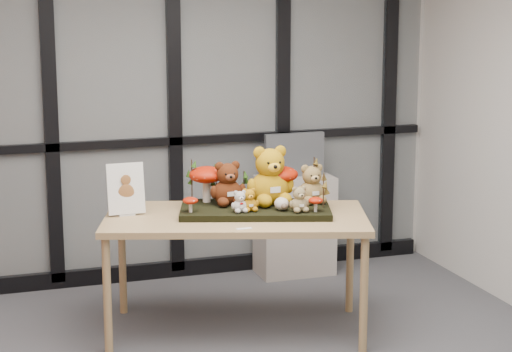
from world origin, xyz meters
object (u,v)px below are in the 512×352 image
object	(u,v)px
bear_brown_medium	(227,181)
bear_white_bow	(240,200)
diorama_tray	(255,210)
mushroom_front_left	(191,204)
bear_small_yellow	(249,198)
cabinet	(295,225)
sign_holder	(126,191)
mushroom_back_right	(280,182)
bear_tan_back	(312,182)
mushroom_back_left	(207,182)
mushroom_front_right	(316,204)
plush_cream_hedgehog	(282,203)
bear_beige_small	(299,198)
display_table	(236,226)
monitor	(294,155)
bear_pooh_yellow	(270,172)

from	to	relation	value
bear_brown_medium	bear_white_bow	distance (m)	0.23
diorama_tray	mushroom_front_left	world-z (taller)	mushroom_front_left
bear_small_yellow	cabinet	distance (m)	1.42
sign_holder	diorama_tray	bearing A→B (deg)	-15.61
mushroom_back_right	sign_holder	distance (m)	0.99
bear_tan_back	sign_holder	bearing A→B (deg)	-172.41
mushroom_back_right	bear_tan_back	bearing A→B (deg)	-27.40
bear_small_yellow	mushroom_back_left	world-z (taller)	mushroom_back_left
diorama_tray	bear_small_yellow	distance (m)	0.15
mushroom_front_right	plush_cream_hedgehog	bearing A→B (deg)	151.97
bear_brown_medium	diorama_tray	bearing A→B (deg)	-21.50
diorama_tray	plush_cream_hedgehog	xyz separation A→B (m)	(0.13, -0.14, 0.07)
diorama_tray	sign_holder	world-z (taller)	sign_holder
bear_small_yellow	sign_holder	distance (m)	0.77
bear_beige_small	bear_white_bow	bearing A→B (deg)	-178.87
diorama_tray	bear_tan_back	world-z (taller)	bear_tan_back
display_table	bear_brown_medium	distance (m)	0.30
bear_white_bow	mushroom_front_left	xyz separation A→B (m)	(-0.29, 0.09, -0.02)
diorama_tray	bear_beige_small	size ratio (longest dim) A/B	5.34
mushroom_front_left	monitor	xyz separation A→B (m)	(1.08, 1.05, 0.07)
display_table	sign_holder	world-z (taller)	sign_holder
diorama_tray	plush_cream_hedgehog	bearing A→B (deg)	-30.42
mushroom_back_right	cabinet	size ratio (longest dim) A/B	0.33
bear_white_bow	mushroom_front_left	distance (m)	0.31
mushroom_front_left	bear_brown_medium	bearing A→B (deg)	25.35
bear_pooh_yellow	mushroom_front_right	size ratio (longest dim) A/B	4.04
bear_white_bow	bear_beige_small	bearing A→B (deg)	1.13
bear_small_yellow	cabinet	world-z (taller)	bear_small_yellow
display_table	bear_tan_back	bearing A→B (deg)	19.79
bear_beige_small	cabinet	distance (m)	1.40
diorama_tray	cabinet	xyz separation A→B (m)	(0.65, 1.02, -0.41)
plush_cream_hedgehog	bear_beige_small	bearing A→B (deg)	-17.81
bear_beige_small	mushroom_back_left	bearing A→B (deg)	154.99
sign_holder	monitor	xyz separation A→B (m)	(1.44, 0.84, 0.00)
bear_white_bow	diorama_tray	bearing A→B (deg)	54.65
bear_pooh_yellow	bear_brown_medium	size ratio (longest dim) A/B	1.34
display_table	bear_small_yellow	world-z (taller)	bear_small_yellow
plush_cream_hedgehog	bear_white_bow	bearing A→B (deg)	-170.87
mushroom_back_left	cabinet	size ratio (longest dim) A/B	0.34
bear_tan_back	monitor	world-z (taller)	monitor
bear_pooh_yellow	bear_brown_medium	bearing A→B (deg)	-176.81
display_table	bear_tan_back	world-z (taller)	bear_tan_back
bear_pooh_yellow	mushroom_front_left	bearing A→B (deg)	-155.76
monitor	mushroom_back_right	bearing A→B (deg)	-115.54
sign_holder	monitor	size ratio (longest dim) A/B	0.71
bear_tan_back	cabinet	size ratio (longest dim) A/B	0.36
mushroom_front_left	mushroom_front_right	size ratio (longest dim) A/B	1.04
bear_white_bow	plush_cream_hedgehog	world-z (taller)	bear_white_bow
bear_white_bow	mushroom_back_left	xyz separation A→B (m)	(-0.12, 0.33, 0.05)
bear_tan_back	mushroom_back_left	size ratio (longest dim) A/B	1.07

